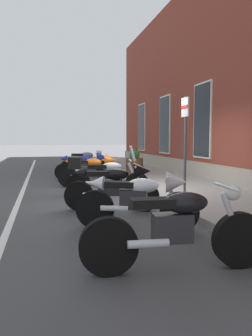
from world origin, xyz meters
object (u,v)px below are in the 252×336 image
at_px(motorcycle_black_sport, 115,184).
at_px(motorcycle_black_naked, 178,229).
at_px(motorcycle_white_sport, 141,197).
at_px(barrel_planter, 135,164).
at_px(motorcycle_blue_sport, 86,165).
at_px(motorcycle_grey_naked, 85,163).
at_px(motorcycle_silver_touring, 103,175).
at_px(parking_sign, 185,132).
at_px(motorcycle_orange_sport, 93,169).

xyz_separation_m(motorcycle_black_sport, motorcycle_black_naked, (3.25, 0.03, -0.07)).
height_order(motorcycle_white_sport, barrel_planter, barrel_planter).
xyz_separation_m(motorcycle_blue_sport, motorcycle_black_sport, (5.23, -0.03, 0.00)).
bearing_deg(motorcycle_white_sport, motorcycle_grey_naked, 179.32).
xyz_separation_m(motorcycle_grey_naked, motorcycle_silver_touring, (5.04, -0.13, 0.05)).
height_order(motorcycle_black_naked, parking_sign, parking_sign).
distance_m(motorcycle_grey_naked, motorcycle_white_sport, 8.36).
relative_size(motorcycle_grey_naked, motorcycle_white_sport, 1.02).
xyz_separation_m(motorcycle_grey_naked, motorcycle_black_sport, (6.85, -0.21, 0.06)).
height_order(motorcycle_orange_sport, motorcycle_black_naked, motorcycle_orange_sport).
relative_size(motorcycle_white_sport, barrel_planter, 2.10).
distance_m(motorcycle_white_sport, barrel_planter, 7.48).
bearing_deg(motorcycle_blue_sport, motorcycle_orange_sport, -0.57).
relative_size(motorcycle_black_sport, parking_sign, 0.83).
height_order(motorcycle_blue_sport, motorcycle_white_sport, motorcycle_blue_sport).
bearing_deg(motorcycle_blue_sport, barrel_planter, 104.13).
relative_size(motorcycle_silver_touring, motorcycle_black_sport, 1.11).
bearing_deg(motorcycle_silver_touring, motorcycle_orange_sport, -177.54).
xyz_separation_m(motorcycle_white_sport, parking_sign, (-2.05, 1.68, 1.12)).
xyz_separation_m(motorcycle_black_sport, barrel_planter, (-5.73, 2.00, -0.03)).
relative_size(motorcycle_blue_sport, motorcycle_silver_touring, 0.96).
bearing_deg(motorcycle_white_sport, motorcycle_black_sport, -175.82).
relative_size(motorcycle_silver_touring, barrel_planter, 2.32).
distance_m(motorcycle_grey_naked, barrel_planter, 2.12).
relative_size(motorcycle_silver_touring, parking_sign, 0.92).
height_order(motorcycle_black_naked, barrel_planter, barrel_planter).
xyz_separation_m(motorcycle_silver_touring, motorcycle_white_sport, (3.32, 0.04, -0.00)).
bearing_deg(motorcycle_black_naked, motorcycle_grey_naked, 178.96).
distance_m(motorcycle_grey_naked, motorcycle_silver_touring, 5.04).
relative_size(motorcycle_grey_naked, motorcycle_black_naked, 0.91).
bearing_deg(barrel_planter, parking_sign, -2.30).
relative_size(motorcycle_orange_sport, barrel_planter, 2.09).
height_order(motorcycle_grey_naked, motorcycle_black_sport, motorcycle_black_sport).
relative_size(motorcycle_blue_sport, barrel_planter, 2.21).
relative_size(motorcycle_grey_naked, parking_sign, 0.85).
height_order(motorcycle_black_sport, barrel_planter, barrel_planter).
height_order(motorcycle_orange_sport, motorcycle_black_sport, motorcycle_orange_sport).
bearing_deg(motorcycle_black_sport, motorcycle_grey_naked, 178.25).
height_order(motorcycle_silver_touring, motorcycle_black_naked, motorcycle_silver_touring).
xyz_separation_m(motorcycle_white_sport, barrel_planter, (-7.24, 1.89, -0.01)).
height_order(motorcycle_grey_naked, motorcycle_black_naked, motorcycle_grey_naked).
relative_size(motorcycle_grey_naked, motorcycle_orange_sport, 1.03).
distance_m(motorcycle_grey_naked, motorcycle_black_naked, 10.11).
xyz_separation_m(motorcycle_blue_sport, motorcycle_orange_sport, (1.89, -0.02, 0.01)).
distance_m(motorcycle_silver_touring, motorcycle_white_sport, 3.32).
bearing_deg(motorcycle_black_sport, motorcycle_orange_sport, 179.85).
bearing_deg(motorcycle_silver_touring, motorcycle_grey_naked, 178.47).
bearing_deg(motorcycle_silver_touring, barrel_planter, 153.83).
bearing_deg(barrel_planter, motorcycle_black_sport, -19.25).
distance_m(motorcycle_grey_naked, motorcycle_blue_sport, 1.63).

